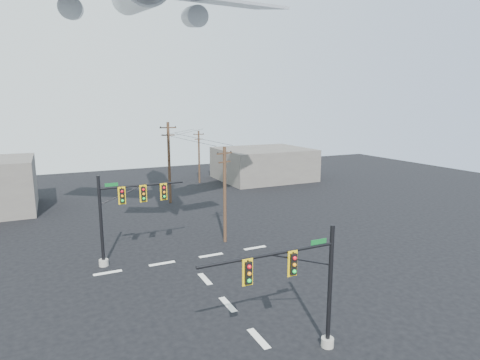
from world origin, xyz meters
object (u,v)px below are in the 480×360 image
utility_pole_a (225,193)px  utility_pole_b (169,161)px  signal_mast_near (304,288)px  signal_mast_far (123,213)px  utility_pole_c (199,156)px

utility_pole_a → utility_pole_b: bearing=72.3°
signal_mast_near → utility_pole_a: (3.06, 16.69, 0.96)m
signal_mast_near → utility_pole_a: bearing=79.6°
signal_mast_far → utility_pole_b: (8.34, 17.25, 1.28)m
signal_mast_near → utility_pole_b: 32.92m
utility_pole_b → utility_pole_c: utility_pole_b is taller
utility_pole_b → signal_mast_far: bearing=-112.6°
utility_pole_b → signal_mast_near: bearing=-91.3°
signal_mast_near → utility_pole_a: size_ratio=0.85×
signal_mast_far → utility_pole_a: 8.93m
signal_mast_near → utility_pole_b: (2.56, 32.77, 1.74)m
signal_mast_far → utility_pole_b: utility_pole_b is taller
signal_mast_near → signal_mast_far: 16.57m
signal_mast_far → utility_pole_a: bearing=7.5°
signal_mast_near → signal_mast_far: (-5.78, 15.53, 0.45)m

